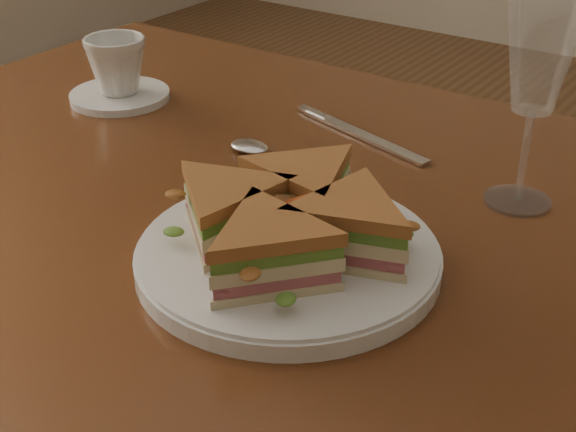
{
  "coord_description": "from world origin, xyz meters",
  "views": [
    {
      "loc": [
        0.4,
        -0.58,
        1.14
      ],
      "look_at": [
        0.06,
        -0.09,
        0.8
      ],
      "focal_mm": 50.0,
      "sensor_mm": 36.0,
      "label": 1
    }
  ],
  "objects_px": {
    "wine_glass": "(539,62)",
    "plate": "(288,257)",
    "coffee_cup": "(117,65)",
    "saucer": "(120,96)",
    "knife": "(355,133)",
    "spoon": "(266,152)",
    "sandwich_wedges": "(288,221)",
    "table": "(289,290)"
  },
  "relations": [
    {
      "from": "sandwich_wedges",
      "to": "coffee_cup",
      "type": "xyz_separation_m",
      "value": [
        -0.41,
        0.21,
        0.0
      ]
    },
    {
      "from": "table",
      "to": "spoon",
      "type": "bearing_deg",
      "value": 136.22
    },
    {
      "from": "spoon",
      "to": "saucer",
      "type": "distance_m",
      "value": 0.27
    },
    {
      "from": "sandwich_wedges",
      "to": "saucer",
      "type": "xyz_separation_m",
      "value": [
        -0.41,
        0.21,
        -0.04
      ]
    },
    {
      "from": "plate",
      "to": "saucer",
      "type": "height_order",
      "value": "plate"
    },
    {
      "from": "plate",
      "to": "coffee_cup",
      "type": "relative_size",
      "value": 3.39
    },
    {
      "from": "table",
      "to": "wine_glass",
      "type": "relative_size",
      "value": 5.82
    },
    {
      "from": "sandwich_wedges",
      "to": "wine_glass",
      "type": "distance_m",
      "value": 0.28
    },
    {
      "from": "spoon",
      "to": "wine_glass",
      "type": "distance_m",
      "value": 0.32
    },
    {
      "from": "sandwich_wedges",
      "to": "coffee_cup",
      "type": "relative_size",
      "value": 3.29
    },
    {
      "from": "plate",
      "to": "coffee_cup",
      "type": "height_order",
      "value": "coffee_cup"
    },
    {
      "from": "knife",
      "to": "wine_glass",
      "type": "height_order",
      "value": "wine_glass"
    },
    {
      "from": "plate",
      "to": "saucer",
      "type": "xyz_separation_m",
      "value": [
        -0.41,
        0.21,
        -0.0
      ]
    },
    {
      "from": "coffee_cup",
      "to": "sandwich_wedges",
      "type": "bearing_deg",
      "value": -27.76
    },
    {
      "from": "plate",
      "to": "wine_glass",
      "type": "xyz_separation_m",
      "value": [
        0.12,
        0.23,
        0.14
      ]
    },
    {
      "from": "wine_glass",
      "to": "coffee_cup",
      "type": "xyz_separation_m",
      "value": [
        -0.54,
        -0.02,
        -0.1
      ]
    },
    {
      "from": "coffee_cup",
      "to": "plate",
      "type": "bearing_deg",
      "value": -27.76
    },
    {
      "from": "spoon",
      "to": "wine_glass",
      "type": "height_order",
      "value": "wine_glass"
    },
    {
      "from": "table",
      "to": "sandwich_wedges",
      "type": "xyz_separation_m",
      "value": [
        0.06,
        -0.09,
        0.14
      ]
    },
    {
      "from": "spoon",
      "to": "sandwich_wedges",
      "type": "bearing_deg",
      "value": -50.44
    },
    {
      "from": "saucer",
      "to": "knife",
      "type": "bearing_deg",
      "value": 13.88
    },
    {
      "from": "knife",
      "to": "sandwich_wedges",
      "type": "bearing_deg",
      "value": -54.8
    },
    {
      "from": "plate",
      "to": "sandwich_wedges",
      "type": "relative_size",
      "value": 1.03
    },
    {
      "from": "knife",
      "to": "wine_glass",
      "type": "relative_size",
      "value": 1.02
    },
    {
      "from": "coffee_cup",
      "to": "spoon",
      "type": "bearing_deg",
      "value": -8.28
    },
    {
      "from": "table",
      "to": "saucer",
      "type": "distance_m",
      "value": 0.39
    },
    {
      "from": "sandwich_wedges",
      "to": "saucer",
      "type": "relative_size",
      "value": 2.0
    },
    {
      "from": "sandwich_wedges",
      "to": "coffee_cup",
      "type": "height_order",
      "value": "coffee_cup"
    },
    {
      "from": "sandwich_wedges",
      "to": "knife",
      "type": "relative_size",
      "value": 1.25
    },
    {
      "from": "plate",
      "to": "sandwich_wedges",
      "type": "distance_m",
      "value": 0.04
    },
    {
      "from": "plate",
      "to": "knife",
      "type": "bearing_deg",
      "value": 109.14
    },
    {
      "from": "table",
      "to": "spoon",
      "type": "xyz_separation_m",
      "value": [
        -0.09,
        0.09,
        0.1
      ]
    },
    {
      "from": "coffee_cup",
      "to": "wine_glass",
      "type": "bearing_deg",
      "value": 1.08
    },
    {
      "from": "wine_glass",
      "to": "plate",
      "type": "bearing_deg",
      "value": -118.66
    },
    {
      "from": "knife",
      "to": "coffee_cup",
      "type": "relative_size",
      "value": 2.64
    },
    {
      "from": "wine_glass",
      "to": "table",
      "type": "bearing_deg",
      "value": -141.89
    },
    {
      "from": "coffee_cup",
      "to": "table",
      "type": "bearing_deg",
      "value": -20.09
    },
    {
      "from": "table",
      "to": "wine_glass",
      "type": "bearing_deg",
      "value": 38.11
    },
    {
      "from": "coffee_cup",
      "to": "knife",
      "type": "bearing_deg",
      "value": 12.59
    },
    {
      "from": "table",
      "to": "plate",
      "type": "xyz_separation_m",
      "value": [
        0.06,
        -0.09,
        0.11
      ]
    },
    {
      "from": "plate",
      "to": "coffee_cup",
      "type": "distance_m",
      "value": 0.46
    },
    {
      "from": "wine_glass",
      "to": "coffee_cup",
      "type": "relative_size",
      "value": 2.59
    }
  ]
}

